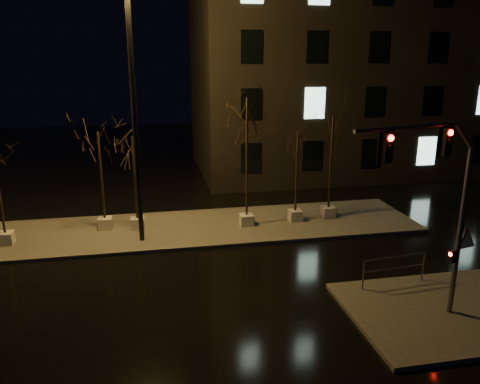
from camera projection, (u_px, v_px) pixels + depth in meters
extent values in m
plane|color=black|center=(215.00, 285.00, 17.52)|extent=(90.00, 90.00, 0.00)
cube|color=#44423D|center=(198.00, 228.00, 23.16)|extent=(22.00, 5.00, 0.15)
cube|color=#44423D|center=(453.00, 310.00, 15.59)|extent=(7.00, 5.00, 0.15)
cube|color=black|center=(364.00, 67.00, 35.02)|extent=(25.00, 12.00, 15.00)
cube|color=beige|center=(6.00, 238.00, 20.90)|extent=(0.65, 0.65, 0.55)
cube|color=beige|center=(105.00, 223.00, 22.79)|extent=(0.65, 0.65, 0.55)
cylinder|color=black|center=(101.00, 176.00, 22.13)|extent=(0.11, 0.11, 4.20)
cube|color=beige|center=(138.00, 223.00, 22.80)|extent=(0.65, 0.65, 0.55)
cylinder|color=black|center=(135.00, 178.00, 22.17)|extent=(0.11, 0.11, 3.97)
cube|color=beige|center=(247.00, 220.00, 23.26)|extent=(0.65, 0.65, 0.55)
cylinder|color=black|center=(247.00, 158.00, 22.39)|extent=(0.11, 0.11, 5.72)
cube|color=beige|center=(295.00, 215.00, 23.93)|extent=(0.65, 0.65, 0.55)
cylinder|color=black|center=(297.00, 172.00, 23.29)|extent=(0.11, 0.11, 4.04)
cube|color=beige|center=(328.00, 212.00, 24.47)|extent=(0.65, 0.65, 0.55)
cylinder|color=black|center=(331.00, 163.00, 23.75)|extent=(0.11, 0.11, 4.70)
cylinder|color=#595B61|center=(460.00, 234.00, 14.63)|extent=(0.16, 0.16, 5.47)
cylinder|color=#595B61|center=(408.00, 127.00, 12.60)|extent=(3.56, 1.01, 0.13)
cube|color=black|center=(446.00, 142.00, 13.35)|extent=(0.31, 0.26, 0.82)
cube|color=black|center=(387.00, 148.00, 12.46)|extent=(0.31, 0.26, 0.82)
cube|color=black|center=(452.00, 256.00, 14.75)|extent=(0.23, 0.21, 0.41)
cone|color=red|center=(466.00, 241.00, 14.77)|extent=(0.93, 0.26, 0.95)
sphere|color=#FF0C07|center=(474.00, 130.00, 13.72)|extent=(0.16, 0.16, 0.16)
cylinder|color=black|center=(134.00, 116.00, 19.88)|extent=(0.23, 0.23, 11.30)
cylinder|color=#595B61|center=(363.00, 276.00, 16.76)|extent=(0.06, 0.06, 1.03)
cylinder|color=#595B61|center=(423.00, 267.00, 17.45)|extent=(0.06, 0.06, 1.03)
cylinder|color=#595B61|center=(395.00, 257.00, 16.95)|extent=(2.52, 0.29, 0.05)
cylinder|color=#595B61|center=(394.00, 268.00, 17.08)|extent=(2.52, 0.29, 0.05)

